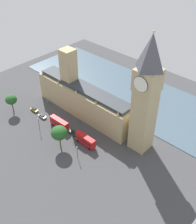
# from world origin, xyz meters

# --- Properties ---
(ground_plane) EXTENTS (138.92, 138.92, 0.00)m
(ground_plane) POSITION_xyz_m (0.00, 0.00, 0.00)
(ground_plane) COLOR #424244
(river_thames) EXTENTS (42.59, 125.03, 0.25)m
(river_thames) POSITION_xyz_m (-33.17, 0.00, 0.12)
(river_thames) COLOR #475B6B
(river_thames) RESTS_ON ground
(parliament_building) EXTENTS (10.94, 56.31, 31.51)m
(parliament_building) POSITION_xyz_m (-1.99, -1.21, 8.66)
(parliament_building) COLOR tan
(parliament_building) RESTS_ON ground
(clock_tower) EXTENTS (8.99, 8.99, 51.93)m
(clock_tower) POSITION_xyz_m (-1.77, 34.62, 26.85)
(clock_tower) COLOR tan
(clock_tower) RESTS_ON ground
(car_yellow_cab_leading) EXTENTS (1.99, 4.53, 1.74)m
(car_yellow_cab_leading) POSITION_xyz_m (14.39, -20.05, 0.89)
(car_yellow_cab_leading) COLOR gold
(car_yellow_cab_leading) RESTS_ON ground
(car_white_near_tower) EXTENTS (1.93, 4.43, 1.74)m
(car_white_near_tower) POSITION_xyz_m (14.92, -12.70, 0.89)
(car_white_near_tower) COLOR silver
(car_white_near_tower) RESTS_ON ground
(double_decker_bus_trailing) EXTENTS (2.90, 10.57, 4.75)m
(double_decker_bus_trailing) POSITION_xyz_m (14.07, -0.56, 2.63)
(double_decker_bus_trailing) COLOR red
(double_decker_bus_trailing) RESTS_ON ground
(car_dark_green_opposite_hall) EXTENTS (1.94, 4.45, 1.74)m
(car_dark_green_opposite_hall) POSITION_xyz_m (12.90, 7.76, 0.89)
(car_dark_green_opposite_hall) COLOR #19472D
(car_dark_green_opposite_hall) RESTS_ON ground
(double_decker_bus_corner) EXTENTS (2.73, 10.52, 4.75)m
(double_decker_bus_corner) POSITION_xyz_m (13.88, 16.64, 2.63)
(double_decker_bus_corner) COLOR red
(double_decker_bus_corner) RESTS_ON ground
(pedestrian_midblock) EXTENTS (0.70, 0.69, 1.70)m
(pedestrian_midblock) POSITION_xyz_m (4.73, -21.13, 0.76)
(pedestrian_midblock) COLOR gray
(pedestrian_midblock) RESTS_ON ground
(pedestrian_kerbside) EXTENTS (0.64, 0.60, 1.52)m
(pedestrian_kerbside) POSITION_xyz_m (5.27, 3.20, 0.68)
(pedestrian_kerbside) COLOR #336B60
(pedestrian_kerbside) RESTS_ON ground
(plane_tree_by_river_gate) EXTENTS (7.04, 7.04, 10.94)m
(plane_tree_by_river_gate) POSITION_xyz_m (22.32, 9.77, 7.92)
(plane_tree_by_river_gate) COLOR brown
(plane_tree_by_river_gate) RESTS_ON ground
(plane_tree_under_trees) EXTENTS (5.70, 5.70, 9.89)m
(plane_tree_under_trees) POSITION_xyz_m (22.05, -27.21, 7.41)
(plane_tree_under_trees) COLOR brown
(plane_tree_under_trees) RESTS_ON ground
(street_lamp_far_end) EXTENTS (0.56, 0.56, 6.19)m
(street_lamp_far_end) POSITION_xyz_m (21.71, 19.89, 4.34)
(street_lamp_far_end) COLOR black
(street_lamp_far_end) RESTS_ON ground
(street_lamp_slot_10) EXTENTS (0.56, 0.56, 6.88)m
(street_lamp_slot_10) POSITION_xyz_m (21.69, -5.93, 4.75)
(street_lamp_slot_10) COLOR black
(street_lamp_slot_10) RESTS_ON ground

